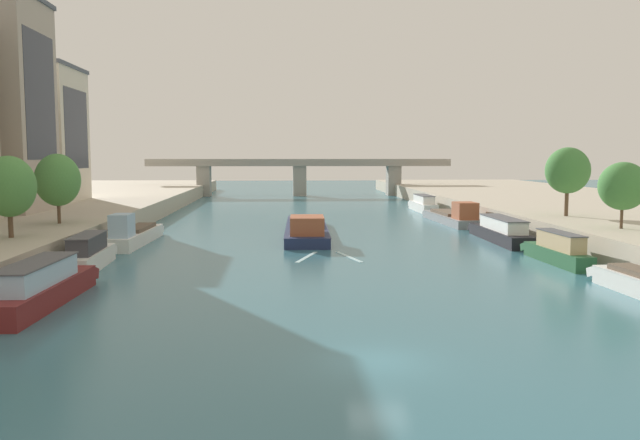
{
  "coord_description": "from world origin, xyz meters",
  "views": [
    {
      "loc": [
        -4.07,
        -26.37,
        8.61
      ],
      "look_at": [
        0.0,
        40.9,
        1.93
      ],
      "focal_mm": 36.49,
      "sensor_mm": 36.0,
      "label": 1
    }
  ],
  "objects": [
    {
      "name": "ground_plane",
      "position": [
        0.0,
        0.0,
        0.0
      ],
      "size": [
        400.0,
        400.0,
        0.0
      ],
      "primitive_type": "plane",
      "color": "#336675"
    },
    {
      "name": "quay_left",
      "position": [
        -38.44,
        55.0,
        1.21
      ],
      "size": [
        36.0,
        170.0,
        2.42
      ],
      "primitive_type": "cube",
      "color": "#B2A893",
      "rests_on": "ground"
    },
    {
      "name": "quay_right",
      "position": [
        38.44,
        55.0,
        1.21
      ],
      "size": [
        36.0,
        170.0,
        2.42
      ],
      "primitive_type": "cube",
      "color": "#B2A893",
      "rests_on": "ground"
    },
    {
      "name": "barge_midriver",
      "position": [
        -1.34,
        42.93,
        0.84
      ],
      "size": [
        5.08,
        23.68,
        2.76
      ],
      "color": "#1E284C",
      "rests_on": "ground"
    },
    {
      "name": "wake_behind_barge",
      "position": [
        -0.1,
        28.24,
        0.01
      ],
      "size": [
        5.6,
        5.97,
        0.03
      ],
      "color": "#A5D1DB",
      "rests_on": "ground"
    },
    {
      "name": "moored_boat_left_lone",
      "position": [
        -17.88,
        11.29,
        1.11
      ],
      "size": [
        2.87,
        13.17,
        2.65
      ],
      "color": "maroon",
      "rests_on": "ground"
    },
    {
      "name": "moored_boat_left_midway",
      "position": [
        -18.7,
        23.71,
        1.13
      ],
      "size": [
        2.31,
        10.26,
        2.7
      ],
      "color": "silver",
      "rests_on": "ground"
    },
    {
      "name": "moored_boat_left_near",
      "position": [
        -18.33,
        37.28,
        0.99
      ],
      "size": [
        2.92,
        14.6,
        3.34
      ],
      "color": "silver",
      "rests_on": "ground"
    },
    {
      "name": "moored_boat_right_second",
      "position": [
        18.02,
        23.87,
        1.08
      ],
      "size": [
        1.97,
        10.35,
        2.59
      ],
      "color": "#235633",
      "rests_on": "ground"
    },
    {
      "name": "moored_boat_right_downstream",
      "position": [
        18.02,
        37.37,
        1.04
      ],
      "size": [
        2.68,
        14.82,
        2.49
      ],
      "color": "black",
      "rests_on": "ground"
    },
    {
      "name": "moored_boat_right_upstream",
      "position": [
        17.88,
        54.87,
        0.88
      ],
      "size": [
        3.9,
        16.92,
        3.04
      ],
      "color": "gray",
      "rests_on": "ground"
    },
    {
      "name": "moored_boat_right_far",
      "position": [
        18.04,
        73.3,
        1.08
      ],
      "size": [
        2.27,
        12.45,
        2.57
      ],
      "color": "silver",
      "rests_on": "ground"
    },
    {
      "name": "tree_left_midway",
      "position": [
        -24.49,
        23.79,
        6.29
      ],
      "size": [
        3.94,
        3.94,
        6.18
      ],
      "color": "brown",
      "rests_on": "quay_left"
    },
    {
      "name": "tree_left_nearest",
      "position": [
        -24.35,
        34.13,
        6.4
      ],
      "size": [
        4.03,
        4.03,
        6.37
      ],
      "color": "brown",
      "rests_on": "quay_left"
    },
    {
      "name": "tree_right_nearest",
      "position": [
        24.85,
        26.93,
        6.04
      ],
      "size": [
        4.02,
        4.02,
        5.66
      ],
      "color": "brown",
      "rests_on": "quay_right"
    },
    {
      "name": "tree_right_distant",
      "position": [
        25.25,
        38.56,
        7.09
      ],
      "size": [
        4.47,
        4.47,
        7.04
      ],
      "color": "brown",
      "rests_on": "quay_right"
    },
    {
      "name": "building_left_far_end",
      "position": [
        -37.43,
        64.38,
        11.58
      ],
      "size": [
        11.78,
        12.72,
        18.28
      ],
      "color": "beige",
      "rests_on": "quay_left"
    },
    {
      "name": "bridge_far",
      "position": [
        0.0,
        113.8,
        5.07
      ],
      "size": [
        64.88,
        4.4,
        7.89
      ],
      "color": "gray",
      "rests_on": "ground"
    }
  ]
}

